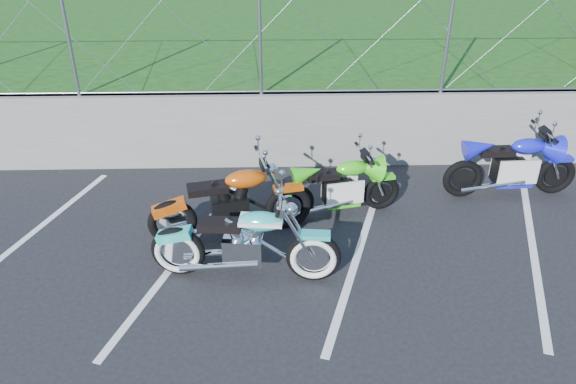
{
  "coord_description": "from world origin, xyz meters",
  "views": [
    {
      "loc": [
        1.2,
        -5.43,
        4.45
      ],
      "look_at": [
        1.38,
        1.3,
        0.66
      ],
      "focal_mm": 35.0,
      "sensor_mm": 36.0,
      "label": 1
    }
  ],
  "objects_px": {
    "sportbike_green": "(341,189)",
    "sportbike_blue": "(513,168)",
    "cruiser_turquoise": "(247,245)",
    "naked_orange": "(233,205)"
  },
  "relations": [
    {
      "from": "sportbike_green",
      "to": "sportbike_blue",
      "type": "height_order",
      "value": "sportbike_blue"
    },
    {
      "from": "cruiser_turquoise",
      "to": "naked_orange",
      "type": "xyz_separation_m",
      "value": [
        -0.23,
        0.97,
        0.01
      ]
    },
    {
      "from": "cruiser_turquoise",
      "to": "sportbike_blue",
      "type": "distance_m",
      "value": 4.55
    },
    {
      "from": "naked_orange",
      "to": "sportbike_blue",
      "type": "relative_size",
      "value": 1.06
    },
    {
      "from": "naked_orange",
      "to": "sportbike_blue",
      "type": "distance_m",
      "value": 4.44
    },
    {
      "from": "naked_orange",
      "to": "sportbike_green",
      "type": "height_order",
      "value": "naked_orange"
    },
    {
      "from": "cruiser_turquoise",
      "to": "naked_orange",
      "type": "distance_m",
      "value": 1.0
    },
    {
      "from": "sportbike_green",
      "to": "sportbike_blue",
      "type": "xyz_separation_m",
      "value": [
        2.75,
        0.51,
        0.05
      ]
    },
    {
      "from": "cruiser_turquoise",
      "to": "sportbike_blue",
      "type": "bearing_deg",
      "value": 31.99
    },
    {
      "from": "naked_orange",
      "to": "sportbike_green",
      "type": "xyz_separation_m",
      "value": [
        1.56,
        0.52,
        -0.07
      ]
    }
  ]
}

